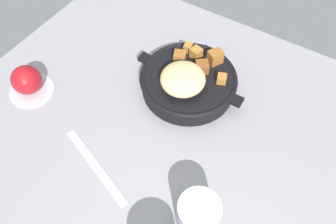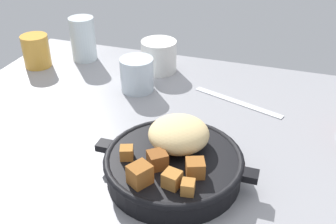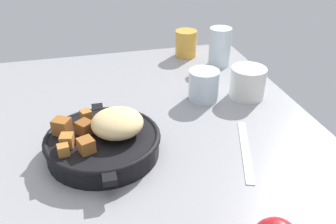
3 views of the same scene
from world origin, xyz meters
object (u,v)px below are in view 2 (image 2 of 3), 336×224
object	(u,v)px
water_glass_tall	(83,39)
juice_glass_amber	(36,51)
ceramic_mug_white	(159,56)
water_glass_short	(137,74)
cast_iron_skillet	(174,160)
butter_knife	(237,102)

from	to	relation	value
water_glass_tall	juice_glass_amber	world-z (taller)	water_glass_tall
ceramic_mug_white	juice_glass_amber	size ratio (longest dim) A/B	1.07
water_glass_short	cast_iron_skillet	bearing A→B (deg)	-56.97
butter_knife	water_glass_tall	xyz separation A→B (cm)	(-42.52, 10.43, 5.46)
ceramic_mug_white	water_glass_short	xyz separation A→B (cm)	(-1.39, -11.08, -0.07)
cast_iron_skillet	butter_knife	bearing A→B (deg)	77.86
water_glass_tall	ceramic_mug_white	size ratio (longest dim) A/B	1.29
water_glass_tall	juice_glass_amber	xyz separation A→B (cm)	(-9.32, -7.63, -1.56)
water_glass_tall	water_glass_short	size ratio (longest dim) A/B	1.48
butter_knife	water_glass_tall	size ratio (longest dim) A/B	1.85
water_glass_tall	juice_glass_amber	bearing A→B (deg)	-140.71
butter_knife	water_glass_short	size ratio (longest dim) A/B	2.74
water_glass_tall	cast_iron_skillet	bearing A→B (deg)	-45.83
ceramic_mug_white	water_glass_short	bearing A→B (deg)	-97.13
water_glass_tall	juice_glass_amber	size ratio (longest dim) A/B	1.38
butter_knife	juice_glass_amber	xyz separation A→B (cm)	(-51.84, 2.81, 3.90)
butter_knife	juice_glass_amber	distance (cm)	52.06
butter_knife	water_glass_tall	bearing A→B (deg)	-174.46
ceramic_mug_white	juice_glass_amber	distance (cm)	31.20
juice_glass_amber	water_glass_short	xyz separation A→B (cm)	(29.00, -4.00, -0.27)
cast_iron_skillet	water_glass_tall	world-z (taller)	water_glass_tall
water_glass_tall	ceramic_mug_white	bearing A→B (deg)	-1.47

